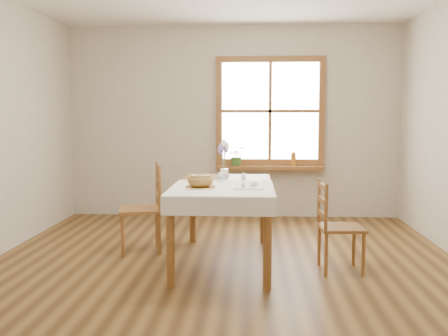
# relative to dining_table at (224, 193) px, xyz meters

# --- Properties ---
(ground) EXTENTS (5.00, 5.00, 0.00)m
(ground) POSITION_rel_dining_table_xyz_m (0.00, -0.30, -0.66)
(ground) COLOR brown
(ground) RESTS_ON ground
(room_walls) EXTENTS (4.60, 5.10, 2.65)m
(room_walls) POSITION_rel_dining_table_xyz_m (0.00, -0.30, 1.04)
(room_walls) COLOR beige
(room_walls) RESTS_ON ground
(window) EXTENTS (1.46, 0.08, 1.46)m
(window) POSITION_rel_dining_table_xyz_m (0.50, 2.17, 0.79)
(window) COLOR #985C2F
(window) RESTS_ON ground
(window_sill) EXTENTS (1.46, 0.20, 0.05)m
(window_sill) POSITION_rel_dining_table_xyz_m (0.50, 2.10, 0.03)
(window_sill) COLOR #985C2F
(window_sill) RESTS_ON ground
(dining_table) EXTENTS (0.90, 1.60, 0.75)m
(dining_table) POSITION_rel_dining_table_xyz_m (0.00, 0.00, 0.00)
(dining_table) COLOR #985C2F
(dining_table) RESTS_ON ground
(table_linen) EXTENTS (0.91, 0.99, 0.01)m
(table_linen) POSITION_rel_dining_table_xyz_m (0.00, -0.30, 0.09)
(table_linen) COLOR white
(table_linen) RESTS_ON dining_table
(chair_left) EXTENTS (0.53, 0.52, 0.90)m
(chair_left) POSITION_rel_dining_table_xyz_m (-0.88, 0.32, -0.22)
(chair_left) COLOR #985C2F
(chair_left) RESTS_ON ground
(chair_right) EXTENTS (0.42, 0.40, 0.81)m
(chair_right) POSITION_rel_dining_table_xyz_m (1.06, -0.21, -0.26)
(chair_right) COLOR #985C2F
(chair_right) RESTS_ON ground
(bread_plate) EXTENTS (0.30, 0.30, 0.01)m
(bread_plate) POSITION_rel_dining_table_xyz_m (-0.19, -0.35, 0.10)
(bread_plate) COLOR white
(bread_plate) RESTS_ON table_linen
(bread_loaf) EXTENTS (0.22, 0.22, 0.12)m
(bread_loaf) POSITION_rel_dining_table_xyz_m (-0.19, -0.35, 0.17)
(bread_loaf) COLOR #AB813D
(bread_loaf) RESTS_ON bread_plate
(egg_napkin) EXTENTS (0.27, 0.23, 0.01)m
(egg_napkin) POSITION_rel_dining_table_xyz_m (0.24, -0.33, 0.10)
(egg_napkin) COLOR white
(egg_napkin) RESTS_ON table_linen
(eggs) EXTENTS (0.21, 0.19, 0.04)m
(eggs) POSITION_rel_dining_table_xyz_m (0.24, -0.33, 0.13)
(eggs) COLOR silver
(eggs) RESTS_ON egg_napkin
(salt_shaker) EXTENTS (0.06, 0.06, 0.10)m
(salt_shaker) POSITION_rel_dining_table_xyz_m (-0.03, 0.05, 0.14)
(salt_shaker) COLOR white
(salt_shaker) RESTS_ON table_linen
(pepper_shaker) EXTENTS (0.05, 0.05, 0.08)m
(pepper_shaker) POSITION_rel_dining_table_xyz_m (0.18, 0.12, 0.14)
(pepper_shaker) COLOR white
(pepper_shaker) RESTS_ON table_linen
(flower_vase) EXTENTS (0.10, 0.10, 0.10)m
(flower_vase) POSITION_rel_dining_table_xyz_m (-0.02, 0.34, 0.13)
(flower_vase) COLOR white
(flower_vase) RESTS_ON dining_table
(lavender_bouquet) EXTENTS (0.15, 0.15, 0.29)m
(lavender_bouquet) POSITION_rel_dining_table_xyz_m (-0.02, 0.34, 0.33)
(lavender_bouquet) COLOR #755DA6
(lavender_bouquet) RESTS_ON flower_vase
(potted_plant) EXTENTS (0.23, 0.26, 0.20)m
(potted_plant) POSITION_rel_dining_table_xyz_m (0.05, 2.10, 0.15)
(potted_plant) COLOR #376C2B
(potted_plant) RESTS_ON window_sill
(amber_bottle) EXTENTS (0.09, 0.09, 0.19)m
(amber_bottle) POSITION_rel_dining_table_xyz_m (0.82, 2.10, 0.15)
(amber_bottle) COLOR #B06720
(amber_bottle) RESTS_ON window_sill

